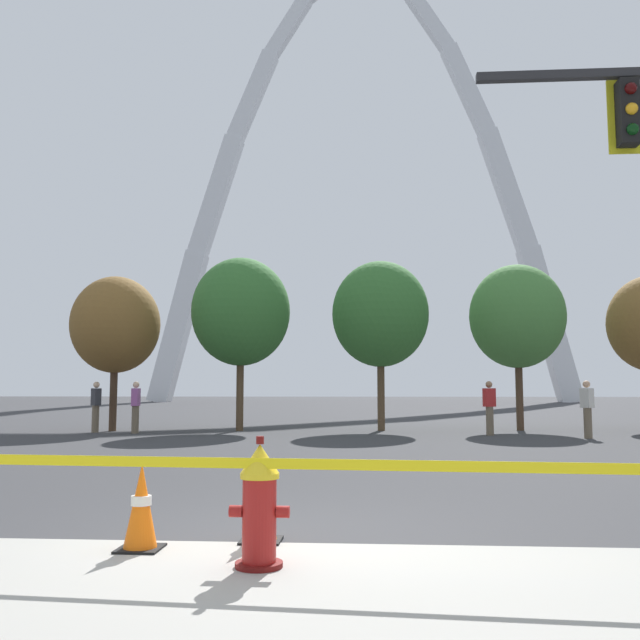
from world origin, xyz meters
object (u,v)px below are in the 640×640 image
(pedestrian_standing_center, at_px, (587,409))
(pedestrian_near_trees, at_px, (489,407))
(traffic_cone_by_hydrant, at_px, (261,501))
(pedestrian_walking_left, at_px, (136,407))
(pedestrian_walking_right, at_px, (96,406))
(monument_arch, at_px, (360,204))
(traffic_cone_mid_sidewalk, at_px, (141,507))
(fire_hydrant, at_px, (260,505))

(pedestrian_standing_center, xyz_separation_m, pedestrian_near_trees, (-2.47, 1.14, 0.00))
(traffic_cone_by_hydrant, distance_m, pedestrian_walking_left, 15.93)
(pedestrian_near_trees, bearing_deg, pedestrian_walking_right, 177.47)
(pedestrian_walking_right, distance_m, pedestrian_near_trees, 12.17)
(monument_arch, distance_m, pedestrian_walking_right, 56.92)
(traffic_cone_mid_sidewalk, xyz_separation_m, pedestrian_walking_left, (-5.25, 15.05, 0.46))
(traffic_cone_mid_sidewalk, distance_m, pedestrian_standing_center, 15.88)
(traffic_cone_by_hydrant, xyz_separation_m, pedestrian_standing_center, (7.00, 13.34, 0.46))
(traffic_cone_by_hydrant, distance_m, pedestrian_walking_right, 16.85)
(pedestrian_walking_left, height_order, pedestrian_standing_center, same)
(fire_hydrant, bearing_deg, traffic_cone_by_hydrant, 97.96)
(monument_arch, xyz_separation_m, pedestrian_walking_right, (-7.81, -52.39, -20.85))
(pedestrian_standing_center, bearing_deg, monument_arch, 97.19)
(pedestrian_standing_center, height_order, pedestrian_walking_right, same)
(fire_hydrant, distance_m, pedestrian_near_trees, 15.98)
(traffic_cone_mid_sidewalk, xyz_separation_m, pedestrian_walking_right, (-6.66, 15.41, 0.46))
(fire_hydrant, height_order, monument_arch, monument_arch)
(traffic_cone_by_hydrant, bearing_deg, fire_hydrant, -82.04)
(monument_arch, bearing_deg, pedestrian_walking_left, -96.92)
(traffic_cone_by_hydrant, relative_size, pedestrian_walking_right, 0.46)
(pedestrian_standing_center, height_order, pedestrian_near_trees, same)
(pedestrian_walking_left, xyz_separation_m, pedestrian_near_trees, (10.75, -0.18, 0.00))
(pedestrian_walking_left, distance_m, pedestrian_standing_center, 13.28)
(pedestrian_walking_left, relative_size, pedestrian_walking_right, 1.00)
(pedestrian_walking_left, bearing_deg, traffic_cone_by_hydrant, -67.03)
(fire_hydrant, height_order, pedestrian_near_trees, pedestrian_near_trees)
(monument_arch, bearing_deg, pedestrian_standing_center, -82.81)
(monument_arch, distance_m, pedestrian_standing_center, 58.35)
(pedestrian_standing_center, bearing_deg, fire_hydrant, -115.83)
(fire_hydrant, bearing_deg, traffic_cone_mid_sidewalk, 155.92)
(pedestrian_walking_left, bearing_deg, pedestrian_walking_right, 165.69)
(pedestrian_walking_left, height_order, pedestrian_walking_right, same)
(traffic_cone_mid_sidewalk, relative_size, pedestrian_near_trees, 0.46)
(pedestrian_near_trees, bearing_deg, fire_hydrant, -106.03)
(traffic_cone_mid_sidewalk, relative_size, pedestrian_walking_left, 0.46)
(monument_arch, relative_size, pedestrian_walking_right, 31.26)
(monument_arch, xyz_separation_m, pedestrian_near_trees, (4.35, -52.92, -20.85))
(traffic_cone_mid_sidewalk, distance_m, pedestrian_walking_right, 16.80)
(pedestrian_walking_left, relative_size, pedestrian_standing_center, 1.00)
(pedestrian_standing_center, bearing_deg, traffic_cone_by_hydrant, -117.69)
(traffic_cone_mid_sidewalk, bearing_deg, monument_arch, 89.03)
(traffic_cone_by_hydrant, bearing_deg, traffic_cone_mid_sidewalk, -158.06)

